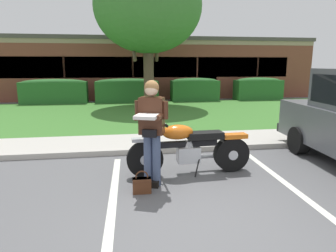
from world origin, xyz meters
The scene contains 15 objects.
ground_plane centered at (0.00, 0.00, 0.00)m, with size 140.00×140.00×0.00m, color #565659.
curb_strip centered at (0.00, 2.75, 0.06)m, with size 60.00×0.20×0.12m, color #B7B2A8.
concrete_walk centered at (0.00, 3.60, 0.04)m, with size 60.00×1.50×0.08m, color #B7B2A8.
grass_lawn centered at (0.00, 8.09, 0.03)m, with size 60.00×7.48×0.06m, color #3D752D.
stall_stripe_0 centered at (-1.36, 0.20, 0.00)m, with size 0.12×4.40×0.01m, color silver.
stall_stripe_1 centered at (1.46, 0.20, 0.00)m, with size 0.12×4.40×0.01m, color silver.
motorcycle centered at (0.08, 1.36, 0.48)m, with size 2.24×0.82×1.18m.
rider_person centered at (-0.73, 0.91, 1.01)m, with size 0.56×0.66×1.70m.
handbag centered at (-0.91, 0.64, 0.14)m, with size 0.28×0.13×0.36m.
shade_tree centered at (0.09, 9.99, 4.34)m, with size 4.63×4.63×6.33m.
hedge_left centered at (-4.36, 11.74, 0.65)m, with size 3.12×0.90×1.24m.
hedge_center_left centered at (-0.86, 11.74, 0.65)m, with size 3.10×0.90×1.24m.
hedge_center_right centered at (2.65, 11.74, 0.65)m, with size 2.45×0.90×1.24m.
hedge_right centered at (6.15, 11.74, 0.65)m, with size 2.50×0.90×1.24m.
brick_building centered at (-0.49, 17.94, 1.71)m, with size 21.11×10.15×3.42m.
Camera 1 is at (-1.20, -3.75, 1.95)m, focal length 32.55 mm.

